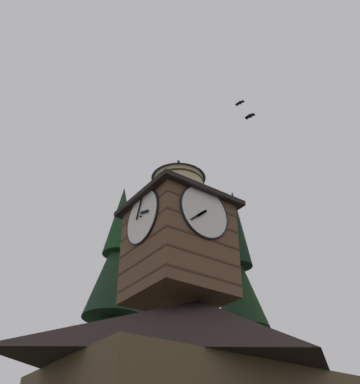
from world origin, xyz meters
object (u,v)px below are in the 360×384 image
(pine_tree_aside, at_px, (246,373))
(moon, at_px, (73,333))
(clock_tower, at_px, (178,236))
(pine_tree_behind, at_px, (110,361))
(flying_bird_low, at_px, (250,116))
(flying_bird_high, at_px, (240,103))

(pine_tree_aside, height_order, moon, moon)
(clock_tower, bearing_deg, pine_tree_aside, -158.92)
(pine_tree_behind, distance_m, pine_tree_aside, 7.62)
(clock_tower, bearing_deg, flying_bird_low, 103.36)
(clock_tower, relative_size, moon, 3.83)
(flying_bird_high, bearing_deg, clock_tower, -47.33)
(moon, xyz_separation_m, flying_bird_high, (8.09, 40.14, 2.94))
(flying_bird_low, bearing_deg, flying_bird_high, -125.40)
(flying_bird_high, bearing_deg, pine_tree_aside, -125.62)
(moon, xyz_separation_m, flying_bird_low, (9.46, 42.08, -0.25))
(moon, distance_m, flying_bird_low, 43.13)
(pine_tree_aside, relative_size, flying_bird_low, 33.14)
(pine_tree_aside, bearing_deg, flying_bird_low, 54.44)
(pine_tree_aside, relative_size, moon, 8.66)
(pine_tree_behind, height_order, moon, pine_tree_behind)
(clock_tower, distance_m, pine_tree_aside, 8.40)
(pine_tree_behind, bearing_deg, moon, -108.17)
(clock_tower, height_order, moon, moon)
(pine_tree_aside, distance_m, flying_bird_low, 13.47)
(clock_tower, relative_size, flying_bird_high, 13.59)
(pine_tree_behind, height_order, flying_bird_low, pine_tree_behind)
(clock_tower, xyz_separation_m, pine_tree_aside, (-6.06, -2.34, -5.32))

